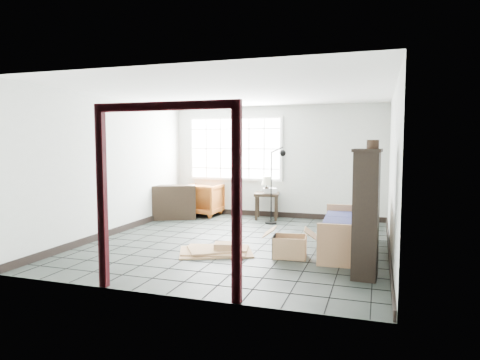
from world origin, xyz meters
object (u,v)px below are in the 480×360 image
(futon_sofa, at_px, (350,231))
(tall_shelf, at_px, (366,213))
(armchair, at_px, (203,198))
(side_table, at_px, (267,197))

(futon_sofa, height_order, tall_shelf, tall_shelf)
(armchair, distance_m, side_table, 1.57)
(tall_shelf, bearing_deg, side_table, 124.31)
(futon_sofa, bearing_deg, tall_shelf, -81.60)
(futon_sofa, relative_size, tall_shelf, 1.24)
(futon_sofa, distance_m, tall_shelf, 1.48)
(futon_sofa, relative_size, armchair, 2.46)
(side_table, bearing_deg, tall_shelf, -58.84)
(futon_sofa, distance_m, armchair, 4.32)
(side_table, distance_m, tall_shelf, 4.43)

